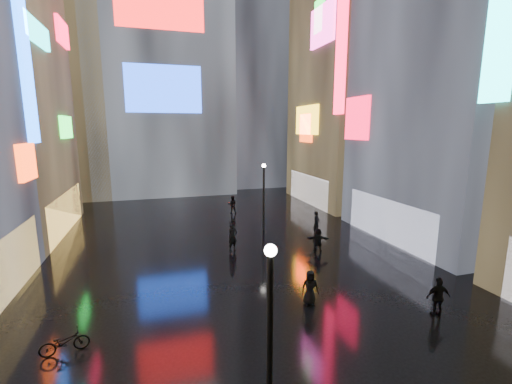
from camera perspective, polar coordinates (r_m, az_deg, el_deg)
name	(u,v)px	position (r m, az deg, el deg)	size (l,w,h in m)	color
ground	(224,242)	(24.22, -5.43, -8.33)	(140.00, 140.00, 0.00)	black
building_right_mid	(465,19)	(29.04, 31.43, 23.38)	(10.28, 13.70, 30.00)	black
building_right_far	(355,68)	(38.81, 16.20, 19.28)	(10.28, 12.00, 28.00)	black
tower_main	(158,19)	(48.34, -15.95, 26.00)	(16.00, 14.20, 42.00)	black
tower_flank_right	(249,62)	(51.14, -1.21, 20.89)	(12.00, 12.00, 34.00)	black
tower_flank_left	(61,81)	(45.86, -29.78, 15.70)	(10.00, 10.00, 26.00)	black
lamp_near	(270,333)	(8.95, 2.32, -22.45)	(0.30, 0.30, 5.20)	black
lamp_far	(264,193)	(26.18, 1.30, -0.18)	(0.30, 0.30, 5.20)	black
pedestrian_3	(438,297)	(16.83, 28.10, -15.19)	(1.01, 0.42, 1.72)	black
pedestrian_4	(310,288)	(16.11, 8.99, -15.46)	(0.77, 0.50, 1.58)	black
pedestrian_5	(318,240)	(22.48, 10.29, -7.90)	(1.43, 0.46, 1.54)	black
pedestrian_6	(233,237)	(22.29, -3.90, -7.50)	(0.67, 0.44, 1.84)	black
pedestrian_7	(232,205)	(32.01, -3.96, -2.10)	(0.80, 0.62, 1.65)	black
umbrella_2	(311,262)	(15.62, 9.12, -11.44)	(0.93, 0.95, 0.85)	black
bicycle	(64,342)	(14.76, -29.30, -20.98)	(0.56, 1.61, 0.84)	black
pedestrian_8	(316,223)	(26.01, 10.04, -5.10)	(0.64, 0.42, 1.75)	black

